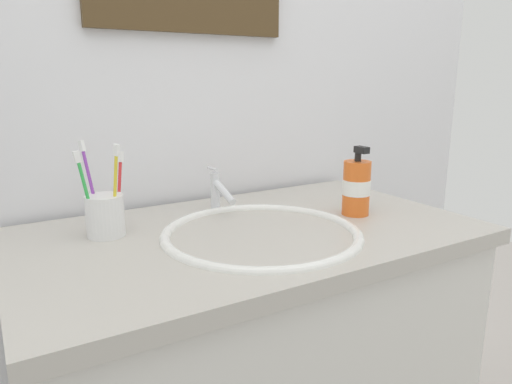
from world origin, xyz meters
name	(u,v)px	position (x,y,z in m)	size (l,w,h in m)	color
tiled_wall_back	(188,97)	(0.00, 0.35, 1.20)	(2.23, 0.04, 2.40)	silver
sink_basin	(263,251)	(0.00, -0.05, 0.88)	(0.45, 0.45, 0.12)	white
faucet	(219,190)	(0.00, 0.17, 0.97)	(0.02, 0.14, 0.11)	silver
toothbrush_cup	(105,216)	(-0.30, 0.12, 0.96)	(0.08, 0.08, 0.09)	white
toothbrush_yellow	(115,184)	(-0.28, 0.10, 1.03)	(0.02, 0.04, 0.20)	yellow
toothbrush_green	(86,189)	(-0.33, 0.11, 1.03)	(0.04, 0.01, 0.19)	green
toothbrush_purple	(90,181)	(-0.32, 0.15, 1.03)	(0.03, 0.06, 0.20)	purple
toothbrush_red	(119,185)	(-0.26, 0.14, 1.02)	(0.04, 0.03, 0.18)	red
soap_dispenser	(356,187)	(0.29, -0.03, 0.99)	(0.07, 0.07, 0.17)	orange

